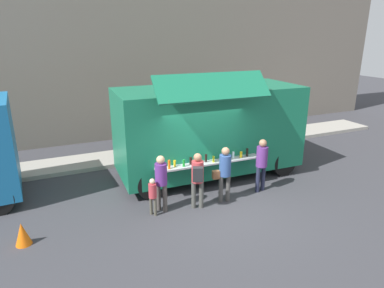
# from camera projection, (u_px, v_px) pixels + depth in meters

# --- Properties ---
(ground_plane) EXTENTS (60.00, 60.00, 0.00)m
(ground_plane) POSITION_uv_depth(u_px,v_px,m) (217.00, 204.00, 9.66)
(ground_plane) COLOR #38383D
(curb_strip) EXTENTS (28.00, 1.60, 0.15)m
(curb_strip) POSITION_uv_depth(u_px,v_px,m) (80.00, 163.00, 12.50)
(curb_strip) COLOR #9E998E
(curb_strip) RESTS_ON ground
(building_behind) EXTENTS (32.00, 2.40, 9.70)m
(building_behind) POSITION_uv_depth(u_px,v_px,m) (82.00, 29.00, 14.79)
(building_behind) COLOR slate
(building_behind) RESTS_ON ground
(food_truck_main) EXTENTS (6.13, 3.22, 3.61)m
(food_truck_main) POSITION_uv_depth(u_px,v_px,m) (209.00, 128.00, 11.28)
(food_truck_main) COLOR #187450
(food_truck_main) RESTS_ON ground
(traffic_cone_orange) EXTENTS (0.36, 0.36, 0.55)m
(traffic_cone_orange) POSITION_uv_depth(u_px,v_px,m) (22.00, 234.00, 7.74)
(traffic_cone_orange) COLOR orange
(traffic_cone_orange) RESTS_ON ground
(trash_bin) EXTENTS (0.60, 0.60, 0.97)m
(trash_bin) POSITION_uv_depth(u_px,v_px,m) (259.00, 131.00, 15.08)
(trash_bin) COLOR #2F5F37
(trash_bin) RESTS_ON ground
(customer_front_ordering) EXTENTS (0.54, 0.34, 1.65)m
(customer_front_ordering) POSITION_uv_depth(u_px,v_px,m) (224.00, 170.00, 9.55)
(customer_front_ordering) COLOR #484744
(customer_front_ordering) RESTS_ON ground
(customer_mid_with_backpack) EXTENTS (0.42, 0.53, 1.61)m
(customer_mid_with_backpack) POSITION_uv_depth(u_px,v_px,m) (198.00, 176.00, 9.14)
(customer_mid_with_backpack) COLOR #4A4B46
(customer_mid_with_backpack) RESTS_ON ground
(customer_rear_waiting) EXTENTS (0.33, 0.33, 1.61)m
(customer_rear_waiting) POSITION_uv_depth(u_px,v_px,m) (161.00, 178.00, 9.03)
(customer_rear_waiting) COLOR #4D4642
(customer_rear_waiting) RESTS_ON ground
(customer_extra_browsing) EXTENTS (0.35, 0.34, 1.67)m
(customer_extra_browsing) POSITION_uv_depth(u_px,v_px,m) (262.00, 161.00, 10.18)
(customer_extra_browsing) COLOR #20233B
(customer_extra_browsing) RESTS_ON ground
(child_near_queue) EXTENTS (0.22, 0.22, 1.06)m
(child_near_queue) POSITION_uv_depth(u_px,v_px,m) (153.00, 194.00, 8.91)
(child_near_queue) COLOR #4E4B3E
(child_near_queue) RESTS_ON ground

